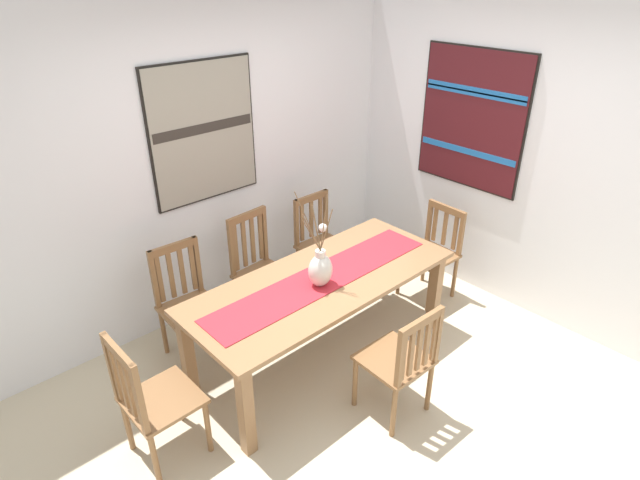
% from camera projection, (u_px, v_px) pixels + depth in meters
% --- Properties ---
extents(ground_plane, '(6.40, 6.40, 0.03)m').
position_uv_depth(ground_plane, '(375.00, 399.00, 3.78)').
color(ground_plane, beige).
extents(wall_back, '(6.40, 0.12, 2.70)m').
position_uv_depth(wall_back, '(217.00, 156.00, 4.34)').
color(wall_back, silver).
rests_on(wall_back, ground_plane).
extents(wall_side, '(0.12, 6.40, 2.70)m').
position_uv_depth(wall_side, '(537.00, 161.00, 4.25)').
color(wall_side, silver).
rests_on(wall_side, ground_plane).
extents(dining_table, '(2.09, 0.86, 0.73)m').
position_uv_depth(dining_table, '(322.00, 290.00, 3.87)').
color(dining_table, '#8E6642').
rests_on(dining_table, ground_plane).
extents(table_runner, '(1.92, 0.36, 0.01)m').
position_uv_depth(table_runner, '(322.00, 278.00, 3.83)').
color(table_runner, '#B7232D').
rests_on(table_runner, dining_table).
extents(centerpiece_vase, '(0.21, 0.22, 0.72)m').
position_uv_depth(centerpiece_vase, '(320.00, 268.00, 3.69)').
color(centerpiece_vase, silver).
rests_on(centerpiece_vase, dining_table).
extents(chair_0, '(0.44, 0.44, 0.93)m').
position_uv_depth(chair_0, '(187.00, 302.00, 4.00)').
color(chair_0, brown).
rests_on(chair_0, ground_plane).
extents(chair_1, '(0.42, 0.42, 0.94)m').
position_uv_depth(chair_1, '(152.00, 399.00, 3.11)').
color(chair_1, brown).
rests_on(chair_1, ground_plane).
extents(chair_2, '(0.45, 0.45, 0.96)m').
position_uv_depth(chair_2, '(259.00, 268.00, 4.43)').
color(chair_2, brown).
rests_on(chair_2, ground_plane).
extents(chair_3, '(0.42, 0.42, 0.90)m').
position_uv_depth(chair_3, '(321.00, 242.00, 4.87)').
color(chair_3, brown).
rests_on(chair_3, ground_plane).
extents(chair_4, '(0.44, 0.44, 0.86)m').
position_uv_depth(chair_4, '(433.00, 251.00, 4.75)').
color(chair_4, brown).
rests_on(chair_4, ground_plane).
extents(chair_5, '(0.44, 0.44, 0.88)m').
position_uv_depth(chair_5, '(401.00, 360.00, 3.44)').
color(chair_5, brown).
rests_on(chair_5, ground_plane).
extents(painting_on_back_wall, '(0.93, 0.05, 1.10)m').
position_uv_depth(painting_on_back_wall, '(203.00, 133.00, 4.10)').
color(painting_on_back_wall, black).
extents(painting_on_side_wall, '(0.05, 1.01, 1.19)m').
position_uv_depth(painting_on_side_wall, '(472.00, 119.00, 4.49)').
color(painting_on_side_wall, black).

